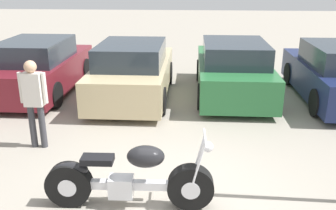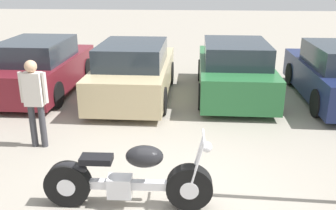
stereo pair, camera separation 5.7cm
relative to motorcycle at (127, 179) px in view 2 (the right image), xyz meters
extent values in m
plane|color=gray|center=(0.61, 0.19, -0.43)|extent=(60.00, 60.00, 0.00)
cylinder|color=black|center=(0.87, 0.02, -0.11)|extent=(0.66, 0.22, 0.65)
cylinder|color=silver|center=(0.87, 0.02, -0.11)|extent=(0.27, 0.23, 0.26)
cylinder|color=black|center=(-0.84, -0.03, -0.11)|extent=(0.66, 0.22, 0.65)
cylinder|color=silver|center=(-0.84, -0.03, -0.11)|extent=(0.27, 0.23, 0.26)
cube|color=silver|center=(0.02, 0.00, -0.09)|extent=(1.31, 0.15, 0.12)
cube|color=silver|center=(-0.10, -0.01, -0.12)|extent=(0.35, 0.25, 0.30)
ellipsoid|color=black|center=(0.26, 0.00, 0.36)|extent=(0.53, 0.36, 0.30)
cube|color=black|center=(-0.41, -0.01, 0.30)|extent=(0.45, 0.25, 0.09)
ellipsoid|color=black|center=(-0.79, -0.03, 0.14)|extent=(0.49, 0.21, 0.20)
cylinder|color=silver|center=(0.97, -0.07, 0.27)|extent=(0.22, 0.04, 0.75)
cylinder|color=silver|center=(0.96, 0.11, 0.27)|extent=(0.22, 0.04, 0.75)
cylinder|color=silver|center=(1.05, 0.03, 0.64)|extent=(0.05, 0.62, 0.03)
sphere|color=silver|center=(1.09, 0.03, 0.52)|extent=(0.15, 0.15, 0.15)
cylinder|color=silver|center=(-0.34, 0.13, -0.22)|extent=(1.31, 0.12, 0.08)
cylinder|color=black|center=(-5.12, 6.73, -0.10)|extent=(0.20, 0.65, 0.65)
cube|color=maroon|center=(-3.32, 5.30, 0.11)|extent=(1.81, 4.22, 0.79)
cube|color=#28333D|center=(-3.32, 5.04, 0.78)|extent=(1.59, 2.20, 0.54)
cylinder|color=black|center=(-4.17, 6.61, -0.10)|extent=(0.20, 0.65, 0.65)
cylinder|color=black|center=(-2.48, 6.61, -0.10)|extent=(0.20, 0.65, 0.65)
cylinder|color=black|center=(-2.48, 3.99, -0.10)|extent=(0.20, 0.65, 0.65)
cube|color=#C6B284|center=(-0.69, 5.01, 0.11)|extent=(1.81, 4.22, 0.79)
cube|color=#28333D|center=(-0.69, 4.76, 0.78)|extent=(1.59, 2.20, 0.54)
cylinder|color=black|center=(-1.53, 6.32, -0.10)|extent=(0.20, 0.65, 0.65)
cylinder|color=black|center=(0.16, 6.32, -0.10)|extent=(0.20, 0.65, 0.65)
cylinder|color=black|center=(-1.53, 3.70, -0.10)|extent=(0.20, 0.65, 0.65)
cylinder|color=black|center=(0.16, 3.70, -0.10)|extent=(0.20, 0.65, 0.65)
cube|color=#286B38|center=(1.95, 5.39, 0.11)|extent=(1.81, 4.22, 0.79)
cube|color=#28333D|center=(1.95, 5.14, 0.78)|extent=(1.59, 2.20, 0.54)
cylinder|color=black|center=(1.11, 6.70, -0.10)|extent=(0.20, 0.65, 0.65)
cylinder|color=black|center=(2.80, 6.70, -0.10)|extent=(0.20, 0.65, 0.65)
cylinder|color=black|center=(1.11, 4.08, -0.10)|extent=(0.20, 0.65, 0.65)
cylinder|color=black|center=(2.80, 4.08, -0.10)|extent=(0.20, 0.65, 0.65)
cylinder|color=black|center=(3.75, 6.42, -0.10)|extent=(0.20, 0.65, 0.65)
cylinder|color=black|center=(3.75, 3.80, -0.10)|extent=(0.20, 0.65, 0.65)
cylinder|color=#38383D|center=(-2.12, 1.80, -0.01)|extent=(0.12, 0.12, 0.83)
cylinder|color=#38383D|center=(-1.93, 1.80, -0.01)|extent=(0.12, 0.12, 0.83)
cube|color=silver|center=(-2.02, 1.80, 0.71)|extent=(0.34, 0.20, 0.62)
cylinder|color=silver|center=(-2.24, 1.80, 0.74)|extent=(0.08, 0.08, 0.57)
cylinder|color=silver|center=(-1.80, 1.80, 0.74)|extent=(0.08, 0.08, 0.57)
sphere|color=tan|center=(-2.02, 1.80, 1.14)|extent=(0.23, 0.23, 0.23)
camera|label=1|loc=(0.86, -4.52, 2.71)|focal=40.00mm
camera|label=2|loc=(0.92, -4.52, 2.71)|focal=40.00mm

